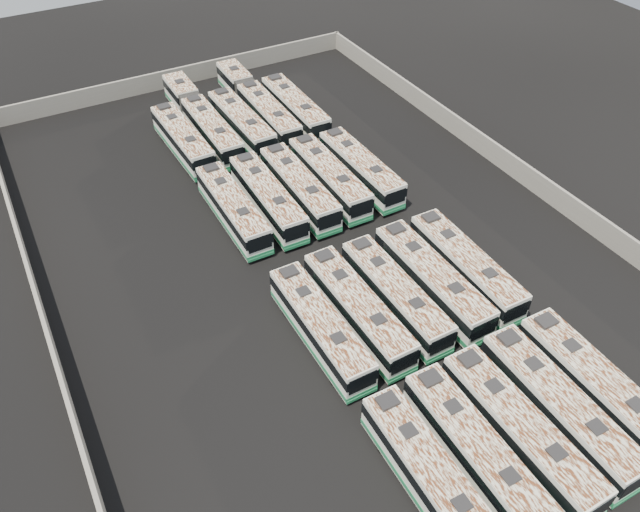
{
  "coord_description": "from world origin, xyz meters",
  "views": [
    {
      "loc": [
        -19.53,
        -34.6,
        35.51
      ],
      "look_at": [
        -1.16,
        -1.45,
        1.6
      ],
      "focal_mm": 35.0,
      "sensor_mm": 36.0,
      "label": 1
    }
  ],
  "objects_px": {
    "bus_front_far_right": "(596,388)",
    "bus_front_right": "(558,408)",
    "bus_midback_center": "(299,188)",
    "bus_back_far_right": "(295,108)",
    "bus_front_center": "(519,431)",
    "bus_midfront_left": "(358,310)",
    "bus_midback_right": "(329,177)",
    "bus_back_center": "(242,123)",
    "bus_front_left": "(476,453)",
    "bus_front_far_left": "(431,478)",
    "bus_midback_far_right": "(361,169)",
    "bus_midfront_right": "(432,280)",
    "bus_midfront_far_right": "(465,266)",
    "bus_midback_left": "(268,198)",
    "bus_midfront_far_left": "(320,327)",
    "bus_back_far_left": "(183,140)",
    "bus_midfront_center": "(395,295)",
    "bus_back_right": "(257,103)",
    "bus_midback_far_left": "(233,209)",
    "bus_back_left": "(202,118)"
  },
  "relations": [
    {
      "from": "bus_midback_far_right",
      "to": "bus_back_far_right",
      "type": "distance_m",
      "value": 13.55
    },
    {
      "from": "bus_front_left",
      "to": "bus_back_center",
      "type": "xyz_separation_m",
      "value": [
        3.38,
        42.74,
        0.01
      ]
    },
    {
      "from": "bus_midfront_center",
      "to": "bus_midfront_far_right",
      "type": "height_order",
      "value": "bus_midfront_far_right"
    },
    {
      "from": "bus_midfront_far_right",
      "to": "bus_midback_center",
      "type": "distance_m",
      "value": 17.27
    },
    {
      "from": "bus_midback_right",
      "to": "bus_back_far_left",
      "type": "distance_m",
      "value": 16.45
    },
    {
      "from": "bus_front_center",
      "to": "bus_back_center",
      "type": "height_order",
      "value": "bus_front_center"
    },
    {
      "from": "bus_back_right",
      "to": "bus_midfront_left",
      "type": "bearing_deg",
      "value": -100.71
    },
    {
      "from": "bus_front_right",
      "to": "bus_midback_center",
      "type": "height_order",
      "value": "bus_front_right"
    },
    {
      "from": "bus_front_far_right",
      "to": "bus_midback_far_right",
      "type": "height_order",
      "value": "bus_front_far_right"
    },
    {
      "from": "bus_midfront_far_left",
      "to": "bus_midback_center",
      "type": "bearing_deg",
      "value": 67.63
    },
    {
      "from": "bus_midfront_far_left",
      "to": "bus_back_far_right",
      "type": "xyz_separation_m",
      "value": [
        13.17,
        29.48,
        0.06
      ]
    },
    {
      "from": "bus_front_center",
      "to": "bus_midfront_left",
      "type": "height_order",
      "value": "bus_front_center"
    },
    {
      "from": "bus_back_center",
      "to": "bus_midfront_far_left",
      "type": "bearing_deg",
      "value": -104.05
    },
    {
      "from": "bus_midback_center",
      "to": "bus_back_far_right",
      "type": "relative_size",
      "value": 0.99
    },
    {
      "from": "bus_midfront_right",
      "to": "bus_midback_center",
      "type": "distance_m",
      "value": 16.31
    },
    {
      "from": "bus_midfront_far_right",
      "to": "bus_midback_right",
      "type": "bearing_deg",
      "value": 102.82
    },
    {
      "from": "bus_midback_right",
      "to": "bus_midfront_left",
      "type": "bearing_deg",
      "value": -111.81
    },
    {
      "from": "bus_midfront_right",
      "to": "bus_back_far_left",
      "type": "distance_m",
      "value": 30.93
    },
    {
      "from": "bus_front_right",
      "to": "bus_midfront_center",
      "type": "distance_m",
      "value": 13.92
    },
    {
      "from": "bus_midback_left",
      "to": "bus_midback_far_right",
      "type": "xyz_separation_m",
      "value": [
        9.9,
        -0.03,
        -0.02
      ]
    },
    {
      "from": "bus_back_center",
      "to": "bus_back_right",
      "type": "xyz_separation_m",
      "value": [
        3.35,
        3.36,
        -0.03
      ]
    },
    {
      "from": "bus_midfront_far_left",
      "to": "bus_midback_left",
      "type": "distance_m",
      "value": 16.31
    },
    {
      "from": "bus_front_far_left",
      "to": "bus_back_left",
      "type": "height_order",
      "value": "bus_back_left"
    },
    {
      "from": "bus_midback_far_left",
      "to": "bus_midback_far_right",
      "type": "distance_m",
      "value": 13.28
    },
    {
      "from": "bus_midfront_left",
      "to": "bus_midback_left",
      "type": "xyz_separation_m",
      "value": [
        0.14,
        15.83,
        -0.0
      ]
    },
    {
      "from": "bus_midfront_far_right",
      "to": "bus_back_far_right",
      "type": "xyz_separation_m",
      "value": [
        -0.09,
        29.48,
        0.02
      ]
    },
    {
      "from": "bus_midback_right",
      "to": "bus_back_center",
      "type": "relative_size",
      "value": 1.0
    },
    {
      "from": "bus_midfront_center",
      "to": "bus_midback_left",
      "type": "relative_size",
      "value": 0.98
    },
    {
      "from": "bus_midfront_right",
      "to": "bus_midback_left",
      "type": "height_order",
      "value": "bus_midfront_right"
    },
    {
      "from": "bus_front_center",
      "to": "bus_back_far_left",
      "type": "relative_size",
      "value": 1.03
    },
    {
      "from": "bus_front_far_left",
      "to": "bus_midfront_far_right",
      "type": "relative_size",
      "value": 0.98
    },
    {
      "from": "bus_midfront_far_left",
      "to": "bus_midfront_center",
      "type": "distance_m",
      "value": 6.58
    },
    {
      "from": "bus_midfront_right",
      "to": "bus_midback_far_right",
      "type": "relative_size",
      "value": 1.04
    },
    {
      "from": "bus_midback_far_left",
      "to": "bus_back_right",
      "type": "relative_size",
      "value": 0.64
    },
    {
      "from": "bus_midfront_far_right",
      "to": "bus_midback_center",
      "type": "relative_size",
      "value": 1.0
    },
    {
      "from": "bus_front_center",
      "to": "bus_midback_left",
      "type": "bearing_deg",
      "value": 95.64
    },
    {
      "from": "bus_midback_right",
      "to": "bus_back_far_left",
      "type": "relative_size",
      "value": 1.01
    },
    {
      "from": "bus_front_left",
      "to": "bus_front_center",
      "type": "relative_size",
      "value": 0.98
    },
    {
      "from": "bus_front_far_left",
      "to": "bus_front_center",
      "type": "distance_m",
      "value": 6.6
    },
    {
      "from": "bus_front_center",
      "to": "bus_midfront_far_right",
      "type": "height_order",
      "value": "bus_front_center"
    },
    {
      "from": "bus_midfront_far_left",
      "to": "bus_midfront_far_right",
      "type": "height_order",
      "value": "bus_midfront_far_right"
    },
    {
      "from": "bus_midfront_far_right",
      "to": "bus_midback_left",
      "type": "xyz_separation_m",
      "value": [
        -9.86,
        15.95,
        -0.01
      ]
    },
    {
      "from": "bus_midfront_center",
      "to": "bus_midback_right",
      "type": "relative_size",
      "value": 0.97
    },
    {
      "from": "bus_front_far_right",
      "to": "bus_front_right",
      "type": "bearing_deg",
      "value": 179.58
    },
    {
      "from": "bus_front_far_right",
      "to": "bus_midback_right",
      "type": "xyz_separation_m",
      "value": [
        -3.39,
        29.56,
        -0.03
      ]
    },
    {
      "from": "bus_back_far_right",
      "to": "bus_front_center",
      "type": "bearing_deg",
      "value": -98.03
    },
    {
      "from": "bus_front_left",
      "to": "bus_midback_left",
      "type": "relative_size",
      "value": 1.0
    },
    {
      "from": "bus_front_center",
      "to": "bus_midback_far_right",
      "type": "xyz_separation_m",
      "value": [
        6.73,
        29.43,
        -0.06
      ]
    },
    {
      "from": "bus_front_far_left",
      "to": "bus_midback_far_right",
      "type": "height_order",
      "value": "bus_midback_far_right"
    },
    {
      "from": "bus_front_far_right",
      "to": "bus_midfront_far_right",
      "type": "distance_m",
      "value": 13.48
    }
  ]
}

